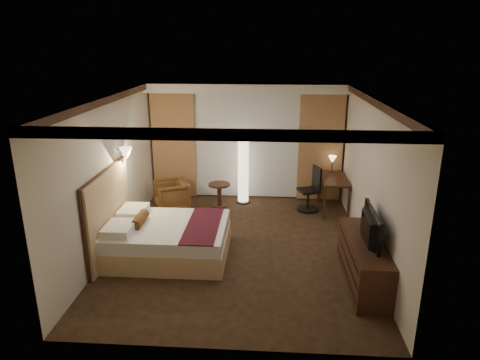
# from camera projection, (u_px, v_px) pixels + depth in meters

# --- Properties ---
(floor) EXTENTS (4.50, 5.50, 0.01)m
(floor) POSITION_uv_depth(u_px,v_px,m) (239.00, 247.00, 7.80)
(floor) COLOR black
(floor) RESTS_ON ground
(ceiling) EXTENTS (4.50, 5.50, 0.01)m
(ceiling) POSITION_uv_depth(u_px,v_px,m) (238.00, 97.00, 6.97)
(ceiling) COLOR white
(ceiling) RESTS_ON back_wall
(back_wall) EXTENTS (4.50, 0.02, 2.70)m
(back_wall) POSITION_uv_depth(u_px,v_px,m) (247.00, 141.00, 10.00)
(back_wall) COLOR beige
(back_wall) RESTS_ON floor
(left_wall) EXTENTS (0.02, 5.50, 2.70)m
(left_wall) POSITION_uv_depth(u_px,v_px,m) (111.00, 174.00, 7.53)
(left_wall) COLOR beige
(left_wall) RESTS_ON floor
(right_wall) EXTENTS (0.02, 5.50, 2.70)m
(right_wall) POSITION_uv_depth(u_px,v_px,m) (371.00, 179.00, 7.24)
(right_wall) COLOR beige
(right_wall) RESTS_ON floor
(crown_molding) EXTENTS (4.50, 5.50, 0.12)m
(crown_molding) POSITION_uv_depth(u_px,v_px,m) (238.00, 101.00, 6.99)
(crown_molding) COLOR black
(crown_molding) RESTS_ON ceiling
(soffit) EXTENTS (4.50, 0.50, 0.20)m
(soffit) POSITION_uv_depth(u_px,v_px,m) (246.00, 88.00, 9.38)
(soffit) COLOR white
(soffit) RESTS_ON ceiling
(curtain_sheer) EXTENTS (2.48, 0.04, 2.45)m
(curtain_sheer) POSITION_uv_depth(u_px,v_px,m) (247.00, 146.00, 9.95)
(curtain_sheer) COLOR silver
(curtain_sheer) RESTS_ON back_wall
(curtain_left_drape) EXTENTS (1.00, 0.14, 2.45)m
(curtain_left_drape) POSITION_uv_depth(u_px,v_px,m) (174.00, 146.00, 10.01)
(curtain_left_drape) COLOR tan
(curtain_left_drape) RESTS_ON back_wall
(curtain_right_drape) EXTENTS (1.00, 0.14, 2.45)m
(curtain_right_drape) POSITION_uv_depth(u_px,v_px,m) (320.00, 148.00, 9.79)
(curtain_right_drape) COLOR tan
(curtain_right_drape) RESTS_ON back_wall
(wall_sconce) EXTENTS (0.24, 0.24, 0.24)m
(wall_sconce) POSITION_uv_depth(u_px,v_px,m) (126.00, 153.00, 7.80)
(wall_sconce) COLOR white
(wall_sconce) RESTS_ON left_wall
(bed) EXTENTS (2.02, 1.57, 0.59)m
(bed) POSITION_uv_depth(u_px,v_px,m) (169.00, 240.00, 7.40)
(bed) COLOR white
(bed) RESTS_ON floor
(headboard) EXTENTS (0.12, 1.87, 1.50)m
(headboard) POSITION_uv_depth(u_px,v_px,m) (109.00, 214.00, 7.33)
(headboard) COLOR tan
(headboard) RESTS_ON floor
(armchair) EXTENTS (0.88, 0.90, 0.71)m
(armchair) POSITION_uv_depth(u_px,v_px,m) (171.00, 194.00, 9.45)
(armchair) COLOR #462C15
(armchair) RESTS_ON floor
(side_table) EXTENTS (0.49, 0.49, 0.54)m
(side_table) POSITION_uv_depth(u_px,v_px,m) (219.00, 195.00, 9.65)
(side_table) COLOR black
(side_table) RESTS_ON floor
(floor_lamp) EXTENTS (0.32, 0.32, 1.54)m
(floor_lamp) POSITION_uv_depth(u_px,v_px,m) (243.00, 171.00, 9.74)
(floor_lamp) COLOR white
(floor_lamp) RESTS_ON floor
(desk) EXTENTS (0.55, 1.15, 0.75)m
(desk) POSITION_uv_depth(u_px,v_px,m) (333.00, 194.00, 9.40)
(desk) COLOR black
(desk) RESTS_ON floor
(desk_lamp) EXTENTS (0.18, 0.18, 0.34)m
(desk_lamp) POSITION_uv_depth(u_px,v_px,m) (332.00, 165.00, 9.64)
(desk_lamp) COLOR #FFD899
(desk_lamp) RESTS_ON desk
(office_chair) EXTENTS (0.62, 0.62, 1.00)m
(office_chair) POSITION_uv_depth(u_px,v_px,m) (309.00, 189.00, 9.35)
(office_chair) COLOR black
(office_chair) RESTS_ON floor
(dresser) EXTENTS (0.50, 1.81, 0.70)m
(dresser) POSITION_uv_depth(u_px,v_px,m) (364.00, 261.00, 6.55)
(dresser) COLOR black
(dresser) RESTS_ON floor
(television) EXTENTS (0.61, 1.05, 0.14)m
(television) POSITION_uv_depth(u_px,v_px,m) (365.00, 222.00, 6.35)
(television) COLOR black
(television) RESTS_ON dresser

